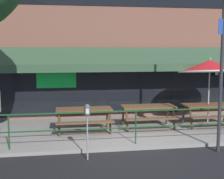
% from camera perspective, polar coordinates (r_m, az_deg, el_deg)
% --- Properties ---
extents(ground_plane, '(120.00, 120.00, 0.00)m').
position_cam_1_polar(ground_plane, '(8.77, 4.78, -11.04)').
color(ground_plane, black).
extents(patio_deck, '(15.00, 4.00, 0.10)m').
position_cam_1_polar(patio_deck, '(10.63, 2.20, -7.46)').
color(patio_deck, gray).
rests_on(patio_deck, ground).
extents(restaurant_building, '(15.00, 1.60, 7.30)m').
position_cam_1_polar(restaurant_building, '(12.50, 0.26, 11.28)').
color(restaurant_building, brown).
rests_on(restaurant_building, ground).
extents(patio_railing, '(13.84, 0.04, 0.97)m').
position_cam_1_polar(patio_railing, '(8.83, 4.37, -5.51)').
color(patio_railing, '#194723').
rests_on(patio_railing, patio_deck).
extents(picnic_table_left, '(1.80, 1.42, 0.76)m').
position_cam_1_polar(picnic_table_left, '(10.15, -5.12, -4.38)').
color(picnic_table_left, brown).
rests_on(picnic_table_left, patio_deck).
extents(picnic_table_centre, '(1.80, 1.42, 0.76)m').
position_cam_1_polar(picnic_table_centre, '(10.69, 6.60, -3.80)').
color(picnic_table_centre, brown).
rests_on(picnic_table_centre, patio_deck).
extents(picnic_table_right, '(1.80, 1.42, 0.76)m').
position_cam_1_polar(picnic_table_right, '(11.41, 17.35, -3.38)').
color(picnic_table_right, brown).
rests_on(picnic_table_right, patio_deck).
extents(patio_umbrella_right, '(2.14, 2.14, 2.40)m').
position_cam_1_polar(patio_umbrella_right, '(11.31, 17.46, 4.05)').
color(patio_umbrella_right, '#B7B2A8').
rests_on(patio_umbrella_right, patio_deck).
extents(parking_meter_far, '(0.15, 0.16, 1.42)m').
position_cam_1_polar(parking_meter_far, '(7.75, -4.56, -4.68)').
color(parking_meter_far, gray).
rests_on(parking_meter_far, ground).
extents(street_sign_pole, '(0.28, 0.09, 4.64)m').
position_cam_1_polar(street_sign_pole, '(8.68, 19.43, 4.41)').
color(street_sign_pole, '#2D2D33').
rests_on(street_sign_pole, ground).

